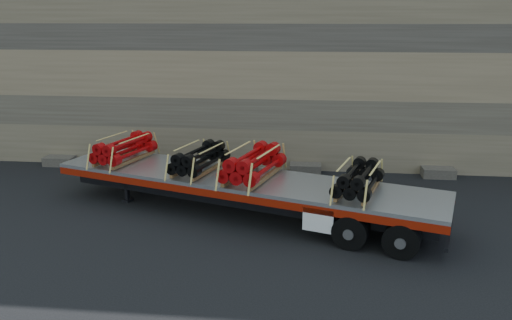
{
  "coord_description": "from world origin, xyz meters",
  "views": [
    {
      "loc": [
        2.03,
        -13.9,
        5.87
      ],
      "look_at": [
        0.45,
        1.09,
        1.51
      ],
      "focal_mm": 35.0,
      "sensor_mm": 36.0,
      "label": 1
    }
  ],
  "objects_px": {
    "trailer": "(241,195)",
    "bundle_rear": "(358,180)",
    "bundle_front": "(124,149)",
    "bundle_midfront": "(199,159)",
    "bundle_midrear": "(253,165)"
  },
  "relations": [
    {
      "from": "trailer",
      "to": "bundle_rear",
      "type": "xyz_separation_m",
      "value": [
        3.39,
        -1.08,
        0.97
      ]
    },
    {
      "from": "bundle_rear",
      "to": "bundle_front",
      "type": "bearing_deg",
      "value": -180.0
    },
    {
      "from": "bundle_front",
      "to": "bundle_rear",
      "type": "bearing_deg",
      "value": 0.0
    },
    {
      "from": "bundle_midfront",
      "to": "bundle_rear",
      "type": "xyz_separation_m",
      "value": [
        4.74,
        -1.51,
        -0.01
      ]
    },
    {
      "from": "bundle_front",
      "to": "bundle_midrear",
      "type": "height_order",
      "value": "bundle_midrear"
    },
    {
      "from": "trailer",
      "to": "bundle_front",
      "type": "bearing_deg",
      "value": -180.0
    },
    {
      "from": "bundle_midrear",
      "to": "bundle_rear",
      "type": "bearing_deg",
      "value": 0.0
    },
    {
      "from": "bundle_midrear",
      "to": "bundle_rear",
      "type": "height_order",
      "value": "bundle_midrear"
    },
    {
      "from": "trailer",
      "to": "bundle_rear",
      "type": "relative_size",
      "value": 5.77
    },
    {
      "from": "bundle_front",
      "to": "bundle_midfront",
      "type": "height_order",
      "value": "bundle_front"
    },
    {
      "from": "bundle_front",
      "to": "bundle_midfront",
      "type": "relative_size",
      "value": 1.04
    },
    {
      "from": "bundle_midfront",
      "to": "bundle_midrear",
      "type": "xyz_separation_m",
      "value": [
        1.75,
        -0.55,
        0.05
      ]
    },
    {
      "from": "bundle_front",
      "to": "trailer",
      "type": "bearing_deg",
      "value": 0.0
    },
    {
      "from": "bundle_front",
      "to": "bundle_midfront",
      "type": "bearing_deg",
      "value": 0.0
    },
    {
      "from": "bundle_midfront",
      "to": "bundle_midrear",
      "type": "distance_m",
      "value": 1.83
    }
  ]
}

